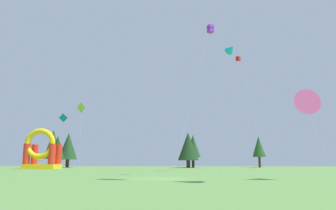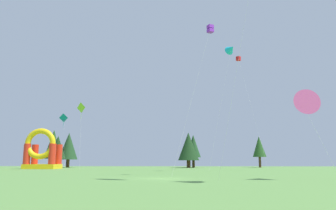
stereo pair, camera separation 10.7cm
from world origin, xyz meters
The scene contains 14 objects.
ground_plane centered at (0.00, 0.00, 0.00)m, with size 120.00×120.00×0.00m, color #5B8C42.
kite_teal_diamond centered at (-19.14, 24.86, 9.13)m, with size 1.74×1.63×9.75m.
kite_red_box centered at (13.03, 27.69, 20.78)m, with size 4.14×4.09×21.27m.
kite_purple_box centered at (5.42, 4.82, 17.11)m, with size 5.05×3.11×17.62m.
kite_lime_diamond centered at (-15.55, 23.60, 10.74)m, with size 1.65×3.26×11.44m.
kite_pink_delta centered at (13.21, -1.57, 6.75)m, with size 4.00×2.61×8.09m.
kite_cyan_delta centered at (10.02, 18.04, 19.39)m, with size 5.12×2.78×20.26m.
inflatable_red_slide centered at (-25.85, 31.95, 3.02)m, with size 6.37×4.79×7.96m.
tree_row_1 centered at (-28.81, 44.87, 5.46)m, with size 4.07×4.07×8.96m.
tree_row_2 centered at (-26.76, 42.40, 4.58)m, with size 3.88×3.88×7.30m.
tree_row_3 centered at (-25.04, 44.79, 5.01)m, with size 4.41×4.41×8.23m.
tree_row_4 centered at (3.68, 42.63, 4.81)m, with size 4.78×4.78×8.03m.
tree_row_5 centered at (4.89, 44.86, 4.95)m, with size 3.49×3.49×7.66m.
tree_row_6 centered at (20.55, 45.64, 4.84)m, with size 3.12×3.12×7.35m.
Camera 2 is at (1.72, -31.01, 1.76)m, focal length 33.93 mm.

